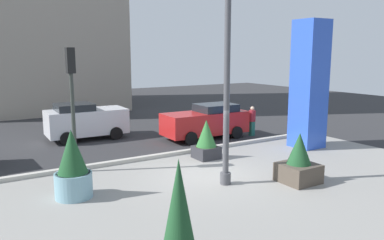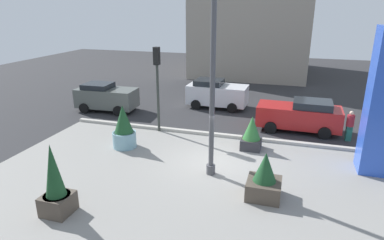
{
  "view_description": "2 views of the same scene",
  "coord_description": "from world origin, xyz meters",
  "px_view_note": "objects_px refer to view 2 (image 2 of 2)",
  "views": [
    {
      "loc": [
        -7.43,
        -10.89,
        4.3
      ],
      "look_at": [
        -0.86,
        -0.23,
        2.14
      ],
      "focal_mm": 35.95,
      "sensor_mm": 36.0,
      "label": 1
    },
    {
      "loc": [
        2.77,
        -12.82,
        6.44
      ],
      "look_at": [
        -1.13,
        -0.02,
        1.88
      ],
      "focal_mm": 31.13,
      "sensor_mm": 36.0,
      "label": 2
    }
  ],
  "objects_px": {
    "potted_plant_near_right": "(124,129)",
    "car_far_lane": "(217,93)",
    "lamp_post": "(212,88)",
    "car_intersection": "(106,97)",
    "potted_plant_near_left": "(55,185)",
    "potted_plant_curbside": "(264,179)",
    "pedestrian_on_sidewalk": "(350,124)",
    "traffic_light_far_side": "(157,76)",
    "potted_plant_by_pillar": "(252,134)",
    "car_curb_east": "(300,115)"
  },
  "relations": [
    {
      "from": "traffic_light_far_side",
      "to": "car_far_lane",
      "type": "distance_m",
      "value": 6.1
    },
    {
      "from": "traffic_light_far_side",
      "to": "car_curb_east",
      "type": "bearing_deg",
      "value": 17.42
    },
    {
      "from": "potted_plant_near_left",
      "to": "car_far_lane",
      "type": "height_order",
      "value": "potted_plant_near_left"
    },
    {
      "from": "potted_plant_by_pillar",
      "to": "car_intersection",
      "type": "xyz_separation_m",
      "value": [
        -9.82,
        3.5,
        0.15
      ]
    },
    {
      "from": "potted_plant_near_right",
      "to": "potted_plant_near_left",
      "type": "bearing_deg",
      "value": -84.77
    },
    {
      "from": "potted_plant_near_left",
      "to": "car_curb_east",
      "type": "relative_size",
      "value": 0.56
    },
    {
      "from": "potted_plant_curbside",
      "to": "traffic_light_far_side",
      "type": "bearing_deg",
      "value": 140.05
    },
    {
      "from": "potted_plant_near_left",
      "to": "car_intersection",
      "type": "bearing_deg",
      "value": 112.86
    },
    {
      "from": "lamp_post",
      "to": "potted_plant_near_left",
      "type": "distance_m",
      "value": 6.35
    },
    {
      "from": "potted_plant_by_pillar",
      "to": "car_far_lane",
      "type": "bearing_deg",
      "value": 116.43
    },
    {
      "from": "lamp_post",
      "to": "car_far_lane",
      "type": "relative_size",
      "value": 1.85
    },
    {
      "from": "traffic_light_far_side",
      "to": "potted_plant_by_pillar",
      "type": "bearing_deg",
      "value": -10.78
    },
    {
      "from": "car_far_lane",
      "to": "potted_plant_near_left",
      "type": "bearing_deg",
      "value": -99.28
    },
    {
      "from": "potted_plant_curbside",
      "to": "potted_plant_by_pillar",
      "type": "bearing_deg",
      "value": 103.35
    },
    {
      "from": "potted_plant_by_pillar",
      "to": "potted_plant_near_right",
      "type": "bearing_deg",
      "value": -165.01
    },
    {
      "from": "lamp_post",
      "to": "car_intersection",
      "type": "bearing_deg",
      "value": 142.9
    },
    {
      "from": "potted_plant_near_right",
      "to": "car_far_lane",
      "type": "distance_m",
      "value": 8.36
    },
    {
      "from": "lamp_post",
      "to": "car_far_lane",
      "type": "distance_m",
      "value": 9.89
    },
    {
      "from": "potted_plant_curbside",
      "to": "car_intersection",
      "type": "relative_size",
      "value": 0.44
    },
    {
      "from": "potted_plant_near_left",
      "to": "pedestrian_on_sidewalk",
      "type": "distance_m",
      "value": 13.79
    },
    {
      "from": "potted_plant_curbside",
      "to": "car_far_lane",
      "type": "xyz_separation_m",
      "value": [
        -4.13,
        10.48,
        0.25
      ]
    },
    {
      "from": "lamp_post",
      "to": "pedestrian_on_sidewalk",
      "type": "relative_size",
      "value": 4.67
    },
    {
      "from": "potted_plant_curbside",
      "to": "car_curb_east",
      "type": "relative_size",
      "value": 0.39
    },
    {
      "from": "lamp_post",
      "to": "potted_plant_near_right",
      "type": "relative_size",
      "value": 3.48
    },
    {
      "from": "potted_plant_near_right",
      "to": "car_intersection",
      "type": "height_order",
      "value": "potted_plant_near_right"
    },
    {
      "from": "potted_plant_near_left",
      "to": "potted_plant_by_pillar",
      "type": "relative_size",
      "value": 1.51
    },
    {
      "from": "potted_plant_by_pillar",
      "to": "pedestrian_on_sidewalk",
      "type": "distance_m",
      "value": 5.19
    },
    {
      "from": "lamp_post",
      "to": "car_intersection",
      "type": "relative_size",
      "value": 1.88
    },
    {
      "from": "potted_plant_curbside",
      "to": "traffic_light_far_side",
      "type": "xyz_separation_m",
      "value": [
        -6.1,
        5.11,
        2.37
      ]
    },
    {
      "from": "potted_plant_by_pillar",
      "to": "car_curb_east",
      "type": "xyz_separation_m",
      "value": [
        2.17,
        3.26,
        0.12
      ]
    },
    {
      "from": "car_far_lane",
      "to": "pedestrian_on_sidewalk",
      "type": "xyz_separation_m",
      "value": [
        7.72,
        -3.87,
        -0.08
      ]
    },
    {
      "from": "pedestrian_on_sidewalk",
      "to": "traffic_light_far_side",
      "type": "bearing_deg",
      "value": -171.19
    },
    {
      "from": "car_far_lane",
      "to": "car_intersection",
      "type": "relative_size",
      "value": 1.02
    },
    {
      "from": "potted_plant_near_right",
      "to": "potted_plant_curbside",
      "type": "xyz_separation_m",
      "value": [
        6.84,
        -2.57,
        -0.24
      ]
    },
    {
      "from": "potted_plant_curbside",
      "to": "car_far_lane",
      "type": "relative_size",
      "value": 0.43
    },
    {
      "from": "potted_plant_near_left",
      "to": "pedestrian_on_sidewalk",
      "type": "relative_size",
      "value": 1.57
    },
    {
      "from": "potted_plant_near_left",
      "to": "potted_plant_near_right",
      "type": "distance_m",
      "value": 5.56
    },
    {
      "from": "car_curb_east",
      "to": "potted_plant_by_pillar",
      "type": "bearing_deg",
      "value": -123.67
    },
    {
      "from": "potted_plant_near_left",
      "to": "potted_plant_near_right",
      "type": "xyz_separation_m",
      "value": [
        -0.51,
        5.53,
        -0.09
      ]
    },
    {
      "from": "pedestrian_on_sidewalk",
      "to": "car_intersection",
      "type": "bearing_deg",
      "value": 175.95
    },
    {
      "from": "car_intersection",
      "to": "potted_plant_by_pillar",
      "type": "bearing_deg",
      "value": -19.6
    },
    {
      "from": "potted_plant_curbside",
      "to": "car_intersection",
      "type": "bearing_deg",
      "value": 144.76
    },
    {
      "from": "traffic_light_far_side",
      "to": "car_curb_east",
      "type": "distance_m",
      "value": 7.95
    },
    {
      "from": "potted_plant_near_right",
      "to": "traffic_light_far_side",
      "type": "relative_size",
      "value": 0.47
    },
    {
      "from": "potted_plant_by_pillar",
      "to": "traffic_light_far_side",
      "type": "xyz_separation_m",
      "value": [
        -5.12,
        0.97,
        2.3
      ]
    },
    {
      "from": "lamp_post",
      "to": "traffic_light_far_side",
      "type": "bearing_deg",
      "value": 134.36
    },
    {
      "from": "car_far_lane",
      "to": "car_intersection",
      "type": "distance_m",
      "value": 7.25
    },
    {
      "from": "potted_plant_curbside",
      "to": "traffic_light_far_side",
      "type": "relative_size",
      "value": 0.38
    },
    {
      "from": "potted_plant_by_pillar",
      "to": "pedestrian_on_sidewalk",
      "type": "bearing_deg",
      "value": 28.47
    },
    {
      "from": "potted_plant_near_left",
      "to": "potted_plant_curbside",
      "type": "height_order",
      "value": "potted_plant_near_left"
    }
  ]
}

